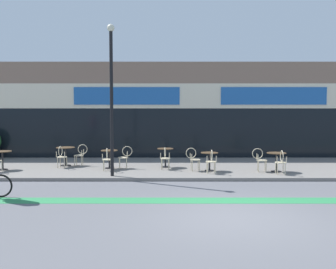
{
  "coord_description": "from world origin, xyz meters",
  "views": [
    {
      "loc": [
        -1.56,
        -9.04,
        2.61
      ],
      "look_at": [
        -1.55,
        6.77,
        1.48
      ],
      "focal_mm": 42.0,
      "sensor_mm": 36.0,
      "label": 1
    }
  ],
  "objects_px": {
    "cafe_chair_1_near": "(61,155)",
    "cafe_chair_4_side": "(193,158)",
    "cafe_chair_4_near": "(211,160)",
    "cafe_chair_2_near": "(107,158)",
    "lamp_post": "(111,90)",
    "bistro_table_2": "(109,155)",
    "cafe_chair_1_side": "(80,153)",
    "bistro_table_0": "(2,156)",
    "bistro_table_3": "(165,154)",
    "cafe_chair_5_side": "(260,158)",
    "cafe_chair_3_near": "(165,157)",
    "bistro_table_4": "(209,158)",
    "cafe_chair_5_near": "(281,161)",
    "cafe_chair_2_side": "(125,156)",
    "bistro_table_5": "(276,158)",
    "bistro_table_1": "(65,152)"
  },
  "relations": [
    {
      "from": "cafe_chair_1_near",
      "to": "cafe_chair_4_side",
      "type": "bearing_deg",
      "value": -92.03
    },
    {
      "from": "cafe_chair_1_near",
      "to": "cafe_chair_4_side",
      "type": "relative_size",
      "value": 1.0
    },
    {
      "from": "cafe_chair_1_near",
      "to": "cafe_chair_4_near",
      "type": "bearing_deg",
      "value": -96.98
    },
    {
      "from": "cafe_chair_2_near",
      "to": "lamp_post",
      "type": "bearing_deg",
      "value": -167.31
    },
    {
      "from": "bistro_table_2",
      "to": "cafe_chair_1_side",
      "type": "height_order",
      "value": "cafe_chair_1_side"
    },
    {
      "from": "bistro_table_0",
      "to": "bistro_table_3",
      "type": "xyz_separation_m",
      "value": [
        6.41,
        0.68,
        0.02
      ]
    },
    {
      "from": "lamp_post",
      "to": "cafe_chair_5_side",
      "type": "bearing_deg",
      "value": 9.35
    },
    {
      "from": "cafe_chair_3_near",
      "to": "cafe_chair_2_near",
      "type": "bearing_deg",
      "value": 102.61
    },
    {
      "from": "bistro_table_4",
      "to": "cafe_chair_5_near",
      "type": "distance_m",
      "value": 2.66
    },
    {
      "from": "cafe_chair_2_side",
      "to": "cafe_chair_5_side",
      "type": "xyz_separation_m",
      "value": [
        5.25,
        -0.8,
        0.0
      ]
    },
    {
      "from": "bistro_table_0",
      "to": "cafe_chair_2_near",
      "type": "height_order",
      "value": "cafe_chair_2_near"
    },
    {
      "from": "cafe_chair_2_near",
      "to": "cafe_chair_4_side",
      "type": "bearing_deg",
      "value": -95.01
    },
    {
      "from": "bistro_table_3",
      "to": "cafe_chair_5_side",
      "type": "xyz_separation_m",
      "value": [
        3.62,
        -1.13,
        -0.03
      ]
    },
    {
      "from": "cafe_chair_5_side",
      "to": "cafe_chair_4_near",
      "type": "bearing_deg",
      "value": -161.74
    },
    {
      "from": "bistro_table_5",
      "to": "cafe_chair_2_side",
      "type": "xyz_separation_m",
      "value": [
        -5.87,
        0.81,
        -0.01
      ]
    },
    {
      "from": "bistro_table_3",
      "to": "cafe_chair_2_side",
      "type": "bearing_deg",
      "value": -168.75
    },
    {
      "from": "bistro_table_3",
      "to": "lamp_post",
      "type": "height_order",
      "value": "lamp_post"
    },
    {
      "from": "lamp_post",
      "to": "bistro_table_4",
      "type": "bearing_deg",
      "value": 16.9
    },
    {
      "from": "cafe_chair_2_side",
      "to": "cafe_chair_5_side",
      "type": "height_order",
      "value": "same"
    },
    {
      "from": "cafe_chair_5_near",
      "to": "cafe_chair_5_side",
      "type": "xyz_separation_m",
      "value": [
        -0.62,
        0.63,
        0.0
      ]
    },
    {
      "from": "cafe_chair_2_side",
      "to": "cafe_chair_4_side",
      "type": "height_order",
      "value": "same"
    },
    {
      "from": "bistro_table_2",
      "to": "cafe_chair_3_near",
      "type": "xyz_separation_m",
      "value": [
        2.25,
        -0.3,
        -0.01
      ]
    },
    {
      "from": "bistro_table_0",
      "to": "cafe_chair_3_near",
      "type": "relative_size",
      "value": 0.82
    },
    {
      "from": "cafe_chair_1_side",
      "to": "cafe_chair_5_side",
      "type": "xyz_separation_m",
      "value": [
        7.2,
        -1.54,
        0.0
      ]
    },
    {
      "from": "cafe_chair_5_near",
      "to": "bistro_table_3",
      "type": "bearing_deg",
      "value": 68.86
    },
    {
      "from": "cafe_chair_2_side",
      "to": "lamp_post",
      "type": "xyz_separation_m",
      "value": [
        -0.27,
        -1.71,
        2.57
      ]
    },
    {
      "from": "cafe_chair_3_near",
      "to": "cafe_chair_4_side",
      "type": "distance_m",
      "value": 1.14
    },
    {
      "from": "bistro_table_5",
      "to": "cafe_chair_5_side",
      "type": "distance_m",
      "value": 0.63
    },
    {
      "from": "cafe_chair_1_near",
      "to": "cafe_chair_2_side",
      "type": "bearing_deg",
      "value": -86.64
    },
    {
      "from": "lamp_post",
      "to": "cafe_chair_1_side",
      "type": "bearing_deg",
      "value": 124.5
    },
    {
      "from": "cafe_chair_2_side",
      "to": "cafe_chair_2_near",
      "type": "bearing_deg",
      "value": 41.29
    },
    {
      "from": "bistro_table_0",
      "to": "cafe_chair_2_side",
      "type": "relative_size",
      "value": 0.82
    },
    {
      "from": "cafe_chair_1_near",
      "to": "cafe_chair_5_side",
      "type": "height_order",
      "value": "same"
    },
    {
      "from": "bistro_table_1",
      "to": "cafe_chair_4_side",
      "type": "distance_m",
      "value": 5.47
    },
    {
      "from": "cafe_chair_5_side",
      "to": "cafe_chair_1_near",
      "type": "bearing_deg",
      "value": 178.68
    },
    {
      "from": "bistro_table_5",
      "to": "cafe_chair_2_side",
      "type": "distance_m",
      "value": 5.93
    },
    {
      "from": "bistro_table_0",
      "to": "cafe_chair_5_near",
      "type": "xyz_separation_m",
      "value": [
        10.66,
        -1.08,
        -0.01
      ]
    },
    {
      "from": "cafe_chair_4_side",
      "to": "cafe_chair_2_near",
      "type": "bearing_deg",
      "value": 173.54
    },
    {
      "from": "bistro_table_5",
      "to": "cafe_chair_2_side",
      "type": "height_order",
      "value": "cafe_chair_2_side"
    },
    {
      "from": "bistro_table_3",
      "to": "bistro_table_5",
      "type": "relative_size",
      "value": 1.06
    },
    {
      "from": "cafe_chair_5_side",
      "to": "cafe_chair_2_side",
      "type": "bearing_deg",
      "value": 176.66
    },
    {
      "from": "bistro_table_5",
      "to": "cafe_chair_3_near",
      "type": "height_order",
      "value": "cafe_chair_3_near"
    },
    {
      "from": "bistro_table_3",
      "to": "cafe_chair_2_near",
      "type": "distance_m",
      "value": 2.44
    },
    {
      "from": "cafe_chair_4_near",
      "to": "cafe_chair_5_near",
      "type": "bearing_deg",
      "value": -94.95
    },
    {
      "from": "bistro_table_5",
      "to": "cafe_chair_5_near",
      "type": "bearing_deg",
      "value": -90.16
    },
    {
      "from": "cafe_chair_1_near",
      "to": "cafe_chair_4_side",
      "type": "height_order",
      "value": "same"
    },
    {
      "from": "bistro_table_5",
      "to": "cafe_chair_5_side",
      "type": "relative_size",
      "value": 0.81
    },
    {
      "from": "bistro_table_1",
      "to": "cafe_chair_4_near",
      "type": "bearing_deg",
      "value": -18.48
    },
    {
      "from": "bistro_table_4",
      "to": "cafe_chair_4_side",
      "type": "xyz_separation_m",
      "value": [
        -0.63,
        -0.01,
        0.01
      ]
    },
    {
      "from": "bistro_table_0",
      "to": "bistro_table_4",
      "type": "relative_size",
      "value": 1.03
    }
  ]
}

